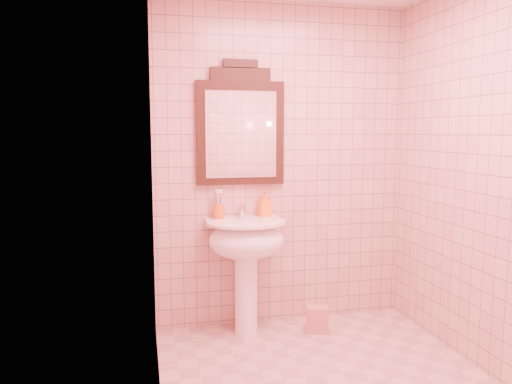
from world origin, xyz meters
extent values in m
cube|color=#D0A691|center=(0.00, 1.10, 1.25)|extent=(2.00, 0.02, 2.50)
cylinder|color=white|center=(-0.34, 0.88, 0.35)|extent=(0.17, 0.17, 0.70)
ellipsoid|color=white|center=(-0.34, 0.86, 0.72)|extent=(0.56, 0.46, 0.28)
cube|color=white|center=(-0.34, 1.03, 0.83)|extent=(0.56, 0.15, 0.05)
cylinder|color=white|center=(-0.34, 0.86, 0.85)|extent=(0.58, 0.58, 0.02)
cylinder|color=white|center=(-0.34, 1.03, 0.91)|extent=(0.04, 0.04, 0.09)
cylinder|color=white|center=(-0.34, 0.97, 0.94)|extent=(0.02, 0.10, 0.02)
cylinder|color=white|center=(-0.34, 0.92, 0.93)|extent=(0.02, 0.02, 0.04)
cube|color=white|center=(-0.34, 1.04, 0.96)|extent=(0.02, 0.07, 0.01)
cube|color=black|center=(-0.34, 1.08, 1.50)|extent=(0.67, 0.05, 0.78)
cube|color=black|center=(-0.34, 1.08, 1.94)|extent=(0.45, 0.05, 0.10)
cube|color=black|center=(-0.34, 1.08, 2.02)|extent=(0.26, 0.05, 0.06)
cube|color=white|center=(-0.34, 1.05, 1.49)|extent=(0.54, 0.01, 0.65)
cylinder|color=orange|center=(-0.52, 1.02, 0.92)|extent=(0.08, 0.08, 0.11)
cylinder|color=silver|center=(-0.50, 1.02, 0.96)|extent=(0.01, 0.01, 0.20)
cylinder|color=#338CD8|center=(-0.51, 1.04, 0.96)|extent=(0.01, 0.01, 0.20)
cylinder|color=#E5334C|center=(-0.53, 1.04, 0.96)|extent=(0.01, 0.01, 0.20)
cylinder|color=#3FBF59|center=(-0.54, 1.02, 0.96)|extent=(0.01, 0.01, 0.20)
cylinder|color=#D8CC4C|center=(-0.53, 1.00, 0.96)|extent=(0.01, 0.01, 0.20)
cylinder|color=purple|center=(-0.51, 1.00, 0.96)|extent=(0.01, 0.01, 0.20)
imported|color=orange|center=(-0.16, 1.04, 0.96)|extent=(0.10, 0.10, 0.20)
cube|color=tan|center=(0.19, 0.78, 0.10)|extent=(0.19, 0.15, 0.20)
camera|label=1|loc=(-1.07, -2.65, 1.51)|focal=35.00mm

